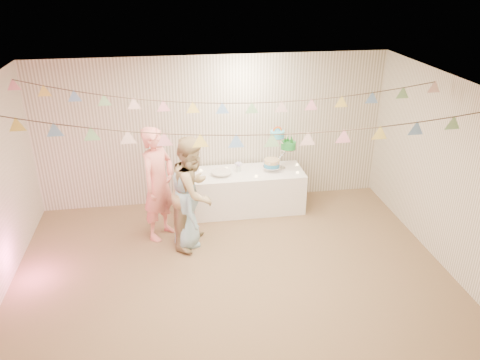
{
  "coord_description": "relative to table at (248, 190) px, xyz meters",
  "views": [
    {
      "loc": [
        -0.72,
        -5.11,
        3.94
      ],
      "look_at": [
        0.2,
        0.8,
        1.15
      ],
      "focal_mm": 35.0,
      "sensor_mm": 36.0,
      "label": 1
    }
  ],
  "objects": [
    {
      "name": "floor",
      "position": [
        -0.53,
        -2.04,
        -0.35
      ],
      "size": [
        6.0,
        6.0,
        0.0
      ],
      "primitive_type": "plane",
      "color": "brown",
      "rests_on": "ground"
    },
    {
      "name": "ceiling",
      "position": [
        -0.53,
        -2.04,
        2.25
      ],
      "size": [
        6.0,
        6.0,
        0.0
      ],
      "primitive_type": "plane",
      "color": "silver",
      "rests_on": "ground"
    },
    {
      "name": "back_wall",
      "position": [
        -0.53,
        0.46,
        0.95
      ],
      "size": [
        6.0,
        6.0,
        0.0
      ],
      "primitive_type": "plane",
      "color": "silver",
      "rests_on": "ground"
    },
    {
      "name": "front_wall",
      "position": [
        -0.53,
        -4.54,
        0.95
      ],
      "size": [
        6.0,
        6.0,
        0.0
      ],
      "primitive_type": "plane",
      "color": "silver",
      "rests_on": "ground"
    },
    {
      "name": "right_wall",
      "position": [
        2.47,
        -2.04,
        0.95
      ],
      "size": [
        5.0,
        5.0,
        0.0
      ],
      "primitive_type": "plane",
      "color": "silver",
      "rests_on": "ground"
    },
    {
      "name": "table",
      "position": [
        0.0,
        0.0,
        0.0
      ],
      "size": [
        1.89,
        0.75,
        0.71
      ],
      "primitive_type": "cube",
      "color": "white",
      "rests_on": "floor"
    },
    {
      "name": "cake_stand",
      "position": [
        0.55,
        0.05,
        0.76
      ],
      "size": [
        0.64,
        0.38,
        0.72
      ],
      "primitive_type": null,
      "color": "silver",
      "rests_on": "table"
    },
    {
      "name": "cake_bottom",
      "position": [
        0.4,
        -0.01,
        0.48
      ],
      "size": [
        0.31,
        0.31,
        0.15
      ],
      "primitive_type": null,
      "color": "#2A8CC7",
      "rests_on": "cake_stand"
    },
    {
      "name": "cake_middle",
      "position": [
        0.73,
        0.14,
        0.75
      ],
      "size": [
        0.27,
        0.27,
        0.22
      ],
      "primitive_type": null,
      "color": "green",
      "rests_on": "cake_stand"
    },
    {
      "name": "cake_top_tier",
      "position": [
        0.49,
        0.02,
        1.02
      ],
      "size": [
        0.25,
        0.25,
        0.19
      ],
      "primitive_type": null,
      "color": "#45C0D9",
      "rests_on": "cake_stand"
    },
    {
      "name": "platter",
      "position": [
        -0.46,
        -0.05,
        0.41
      ],
      "size": [
        0.34,
        0.34,
        0.02
      ],
      "primitive_type": "cylinder",
      "color": "white",
      "rests_on": "table"
    },
    {
      "name": "posy",
      "position": [
        -0.15,
        0.05,
        0.48
      ],
      "size": [
        0.15,
        0.15,
        0.17
      ],
      "primitive_type": null,
      "color": "white",
      "rests_on": "table"
    },
    {
      "name": "person_adult_a",
      "position": [
        -1.49,
        -0.65,
        0.55
      ],
      "size": [
        0.74,
        0.78,
        1.8
      ],
      "primitive_type": "imported",
      "rotation": [
        0.0,
        0.0,
        0.93
      ],
      "color": "#F58880",
      "rests_on": "floor"
    },
    {
      "name": "person_adult_b",
      "position": [
        -0.98,
        -0.94,
        0.51
      ],
      "size": [
        0.93,
        1.03,
        1.72
      ],
      "primitive_type": "imported",
      "rotation": [
        0.0,
        0.0,
        1.16
      ],
      "color": "tan",
      "rests_on": "floor"
    },
    {
      "name": "person_child",
      "position": [
        -1.11,
        -0.99,
        0.28
      ],
      "size": [
        0.53,
        0.69,
        1.27
      ],
      "primitive_type": "imported",
      "rotation": [
        0.0,
        0.0,
        1.79
      ],
      "color": "#92BACE",
      "rests_on": "floor"
    },
    {
      "name": "bunting_back",
      "position": [
        -0.53,
        -0.94,
        2.0
      ],
      "size": [
        5.6,
        1.1,
        0.4
      ],
      "primitive_type": null,
      "color": "pink",
      "rests_on": "ceiling"
    },
    {
      "name": "bunting_front",
      "position": [
        -0.53,
        -2.24,
        1.97
      ],
      "size": [
        5.6,
        0.9,
        0.36
      ],
      "primitive_type": null,
      "color": "#72A5E5",
      "rests_on": "ceiling"
    },
    {
      "name": "tealight_0",
      "position": [
        -0.8,
        -0.15,
        0.37
      ],
      "size": [
        0.04,
        0.04,
        0.03
      ],
      "primitive_type": "cylinder",
      "color": "#FFD88C",
      "rests_on": "table"
    },
    {
      "name": "tealight_1",
      "position": [
        -0.35,
        0.18,
        0.37
      ],
      "size": [
        0.04,
        0.04,
        0.03
      ],
      "primitive_type": "cylinder",
      "color": "#FFD88C",
      "rests_on": "table"
    },
    {
      "name": "tealight_2",
      "position": [
        0.1,
        -0.22,
        0.37
      ],
      "size": [
        0.04,
        0.04,
        0.03
      ],
      "primitive_type": "cylinder",
      "color": "#FFD88C",
      "rests_on": "table"
    },
    {
      "name": "tealight_3",
      "position": [
        0.35,
        0.22,
        0.37
      ],
      "size": [
        0.04,
        0.04,
        0.03
      ],
      "primitive_type": "cylinder",
      "color": "#FFD88C",
      "rests_on": "table"
    },
    {
      "name": "tealight_4",
      "position": [
        0.82,
        -0.18,
        0.37
      ],
      "size": [
        0.04,
        0.04,
        0.03
      ],
      "primitive_type": "cylinder",
      "color": "#FFD88C",
      "rests_on": "table"
    },
    {
      "name": "tealight_5",
      "position": [
        0.9,
        0.15,
        0.37
      ],
      "size": [
        0.04,
        0.04,
        0.03
      ],
      "primitive_type": "cylinder",
      "color": "#FFD88C",
      "rests_on": "table"
    },
    {
      "name": "tealight_6",
      "position": [
        -0.79,
        0.16,
        0.37
      ],
      "size": [
        0.04,
        0.04,
        0.03
      ],
      "primitive_type": "cylinder",
      "color": "#FFD88C",
      "rests_on": "table"
    }
  ]
}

